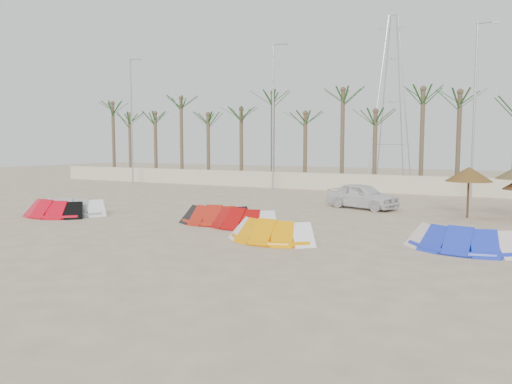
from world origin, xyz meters
The scene contains 15 objects.
ground centered at (0.00, 0.00, 0.00)m, with size 120.00×120.00×0.00m, color beige.
boundary_wall centered at (0.00, 22.00, 0.65)m, with size 60.00×0.30×1.30m, color beige.
palm_line centered at (0.67, 23.50, 6.44)m, with size 52.00×4.00×7.70m.
lamp_a centered at (-19.96, 20.00, 5.77)m, with size 1.25×0.14×11.00m.
lamp_b centered at (-5.96, 20.00, 5.77)m, with size 1.25×0.14×11.00m.
lamp_c centered at (8.04, 20.00, 5.77)m, with size 1.25×0.14×11.00m.
pylon centered at (1.00, 28.00, 0.00)m, with size 3.00×3.00×14.00m, color #A5A8AD, non-canonical shape.
kite_grey centered at (-8.90, 3.38, 0.42)m, with size 3.93×2.31×0.90m.
kite_red_left centered at (-9.21, 2.60, 0.42)m, with size 3.64×1.56×0.90m.
kite_red_mid centered at (-0.96, 4.37, 0.42)m, with size 3.46×2.17×0.90m.
kite_red_right centered at (0.47, 4.08, 0.42)m, with size 3.40×1.72×0.90m.
kite_orange centered at (2.95, 1.85, 0.42)m, with size 3.39×1.68×0.90m.
kite_blue centered at (9.17, 3.42, 0.42)m, with size 3.73×1.96×0.90m.
parasol_left centered at (8.58, 11.39, 2.08)m, with size 2.18×2.18×2.43m.
car centered at (3.17, 12.36, 0.69)m, with size 1.64×4.07×1.39m, color silver.
Camera 1 is at (10.77, -14.19, 3.47)m, focal length 35.00 mm.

